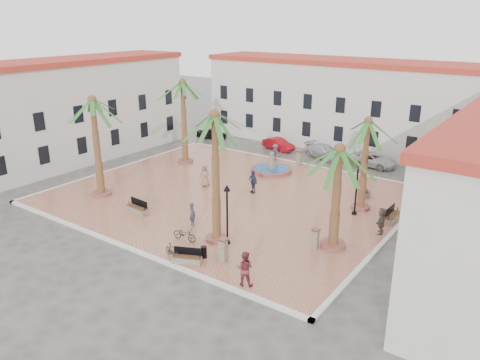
{
  "coord_description": "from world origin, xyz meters",
  "views": [
    {
      "loc": [
        21.13,
        -28.28,
        13.72
      ],
      "look_at": [
        1.0,
        0.0,
        1.6
      ],
      "focal_mm": 35.0,
      "sensor_mm": 36.0,
      "label": 1
    }
  ],
  "objects_px": {
    "bench_s": "(137,209)",
    "bollard_n": "(299,158)",
    "lamppost_s": "(227,204)",
    "pedestrian_fountain_a": "(205,175)",
    "pedestrian_fountain_b": "(253,182)",
    "palm_s": "(215,128)",
    "car_red": "(278,144)",
    "cyclist_a": "(192,214)",
    "car_silver": "(324,152)",
    "bench_se": "(187,259)",
    "car_black": "(212,133)",
    "bicycle_a": "(185,234)",
    "palm_ne": "(367,132)",
    "bicycle_b": "(173,251)",
    "car_white": "(372,160)",
    "bench_e": "(392,217)",
    "cyclist_b": "(245,268)",
    "lamppost_e": "(357,178)",
    "bench_ne": "(364,191)",
    "fountain": "(272,169)",
    "palm_e": "(339,162)",
    "palm_nw": "(183,91)",
    "palm_sw": "(93,111)",
    "pedestrian_east": "(381,221)",
    "bollard_se": "(223,249)",
    "bollard_e": "(315,238)",
    "pedestrian_north": "(275,152)",
    "litter_bin": "(204,252)"
  },
  "relations": [
    {
      "from": "bench_ne",
      "to": "palm_s",
      "type": "bearing_deg",
      "value": 126.09
    },
    {
      "from": "palm_e",
      "to": "pedestrian_east",
      "type": "relative_size",
      "value": 3.67
    },
    {
      "from": "palm_ne",
      "to": "car_black",
      "type": "height_order",
      "value": "palm_ne"
    },
    {
      "from": "lamppost_s",
      "to": "cyclist_b",
      "type": "xyz_separation_m",
      "value": [
        3.66,
        -3.33,
        -1.71
      ]
    },
    {
      "from": "car_silver",
      "to": "pedestrian_fountain_a",
      "type": "bearing_deg",
      "value": -176.05
    },
    {
      "from": "palm_s",
      "to": "bench_e",
      "type": "xyz_separation_m",
      "value": [
        8.22,
        9.46,
        -7.03
      ]
    },
    {
      "from": "palm_s",
      "to": "lamppost_e",
      "type": "relative_size",
      "value": 2.07
    },
    {
      "from": "bench_se",
      "to": "car_black",
      "type": "height_order",
      "value": "car_black"
    },
    {
      "from": "palm_ne",
      "to": "car_silver",
      "type": "xyz_separation_m",
      "value": [
        -8.27,
        10.93,
        -5.36
      ]
    },
    {
      "from": "palm_ne",
      "to": "bench_e",
      "type": "relative_size",
      "value": 3.57
    },
    {
      "from": "fountain",
      "to": "car_red",
      "type": "bearing_deg",
      "value": 116.68
    },
    {
      "from": "lamppost_s",
      "to": "bicycle_a",
      "type": "distance_m",
      "value": 3.57
    },
    {
      "from": "palm_ne",
      "to": "bicycle_b",
      "type": "bearing_deg",
      "value": -114.3
    },
    {
      "from": "bollard_e",
      "to": "pedestrian_north",
      "type": "xyz_separation_m",
      "value": [
        -11.9,
        14.77,
        0.14
      ]
    },
    {
      "from": "fountain",
      "to": "palm_e",
      "type": "relative_size",
      "value": 0.56
    },
    {
      "from": "bench_s",
      "to": "cyclist_b",
      "type": "xyz_separation_m",
      "value": [
        11.99,
        -3.42,
        0.7
      ]
    },
    {
      "from": "bench_s",
      "to": "bollard_n",
      "type": "bearing_deg",
      "value": 80.83
    },
    {
      "from": "bench_ne",
      "to": "pedestrian_north",
      "type": "distance_m",
      "value": 11.64
    },
    {
      "from": "car_white",
      "to": "bollard_n",
      "type": "bearing_deg",
      "value": 131.95
    },
    {
      "from": "car_white",
      "to": "palm_ne",
      "type": "bearing_deg",
      "value": -159.19
    },
    {
      "from": "bicycle_a",
      "to": "car_silver",
      "type": "height_order",
      "value": "car_silver"
    },
    {
      "from": "fountain",
      "to": "bench_e",
      "type": "bearing_deg",
      "value": -19.65
    },
    {
      "from": "bench_e",
      "to": "cyclist_b",
      "type": "xyz_separation_m",
      "value": [
        -3.7,
        -12.8,
        0.69
      ]
    },
    {
      "from": "palm_s",
      "to": "car_white",
      "type": "relative_size",
      "value": 1.82
    },
    {
      "from": "lamppost_s",
      "to": "bollard_n",
      "type": "height_order",
      "value": "lamppost_s"
    },
    {
      "from": "bench_ne",
      "to": "car_red",
      "type": "xyz_separation_m",
      "value": [
        -12.89,
        8.11,
        0.2
      ]
    },
    {
      "from": "cyclist_b",
      "to": "fountain",
      "type": "bearing_deg",
      "value": -81.87
    },
    {
      "from": "palm_nw",
      "to": "bench_s",
      "type": "height_order",
      "value": "palm_nw"
    },
    {
      "from": "palm_s",
      "to": "bench_s",
      "type": "xyz_separation_m",
      "value": [
        -7.47,
        0.08,
        -7.04
      ]
    },
    {
      "from": "cyclist_a",
      "to": "car_silver",
      "type": "bearing_deg",
      "value": -68.42
    },
    {
      "from": "pedestrian_fountain_b",
      "to": "car_black",
      "type": "height_order",
      "value": "pedestrian_fountain_b"
    },
    {
      "from": "bollard_se",
      "to": "pedestrian_fountain_a",
      "type": "height_order",
      "value": "pedestrian_fountain_a"
    },
    {
      "from": "palm_nw",
      "to": "cyclist_b",
      "type": "distance_m",
      "value": 23.91
    },
    {
      "from": "bicycle_b",
      "to": "pedestrian_fountain_a",
      "type": "relative_size",
      "value": 0.77
    },
    {
      "from": "lamppost_s",
      "to": "litter_bin",
      "type": "height_order",
      "value": "lamppost_s"
    },
    {
      "from": "palm_s",
      "to": "palm_e",
      "type": "xyz_separation_m",
      "value": [
        6.49,
        3.46,
        -1.81
      ]
    },
    {
      "from": "bicycle_a",
      "to": "cyclist_b",
      "type": "bearing_deg",
      "value": -114.33
    },
    {
      "from": "bench_ne",
      "to": "pedestrian_fountain_a",
      "type": "xyz_separation_m",
      "value": [
        -11.69,
        -5.89,
        0.68
      ]
    },
    {
      "from": "bench_s",
      "to": "cyclist_a",
      "type": "height_order",
      "value": "cyclist_a"
    },
    {
      "from": "palm_s",
      "to": "bench_ne",
      "type": "xyz_separation_m",
      "value": [
        4.64,
        13.28,
        -7.04
      ]
    },
    {
      "from": "pedestrian_fountain_a",
      "to": "pedestrian_fountain_b",
      "type": "height_order",
      "value": "pedestrian_fountain_a"
    },
    {
      "from": "palm_sw",
      "to": "cyclist_b",
      "type": "relative_size",
      "value": 4.1
    },
    {
      "from": "bench_ne",
      "to": "bicycle_b",
      "type": "relative_size",
      "value": 1.29
    },
    {
      "from": "pedestrian_north",
      "to": "car_red",
      "type": "relative_size",
      "value": 0.43
    },
    {
      "from": "bench_s",
      "to": "bollard_n",
      "type": "relative_size",
      "value": 1.31
    },
    {
      "from": "bench_s",
      "to": "pedestrian_north",
      "type": "height_order",
      "value": "pedestrian_north"
    },
    {
      "from": "palm_s",
      "to": "car_red",
      "type": "xyz_separation_m",
      "value": [
        -8.25,
        21.39,
        -6.84
      ]
    },
    {
      "from": "fountain",
      "to": "car_silver",
      "type": "height_order",
      "value": "fountain"
    },
    {
      "from": "palm_s",
      "to": "bicycle_b",
      "type": "height_order",
      "value": "palm_s"
    },
    {
      "from": "palm_sw",
      "to": "litter_bin",
      "type": "distance_m",
      "value": 15.22
    }
  ]
}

